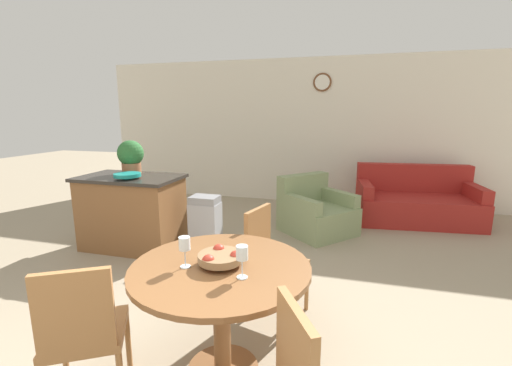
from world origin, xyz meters
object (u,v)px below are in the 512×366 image
Objects in this scene: trash_bin at (205,225)px; couch at (416,203)px; potted_plant at (131,156)px; dining_chair_far_side at (270,256)px; teal_bowl at (127,175)px; fruit_bowl at (221,257)px; dining_chair_near_left at (83,329)px; armchair at (316,213)px; wine_glass_left at (185,245)px; wine_glass_right at (242,254)px; kitchen_island at (132,212)px; dining_table at (221,291)px.

trash_bin is 3.43m from couch.
dining_chair_far_side is at bearing -28.56° from potted_plant.
dining_chair_far_side is 2.92× the size of teal_bowl.
couch is at bearing 65.31° from fruit_bowl.
dining_chair_near_left is at bearing -61.04° from potted_plant.
couch is (1.67, 3.13, -0.22)m from dining_chair_far_side.
armchair is at bearing 24.14° from potted_plant.
potted_plant is at bearing -103.65° from dining_chair_far_side.
fruit_bowl is 2.44m from teal_bowl.
dining_chair_far_side reaches higher than armchair.
wine_glass_left is 2.10m from trash_bin.
wine_glass_left reaches higher than dining_chair_far_side.
dining_chair_near_left is at bearing -157.60° from wine_glass_right.
kitchen_island is (-1.69, 1.85, -0.45)m from wine_glass_left.
dining_table is 1.55× the size of trash_bin.
couch is (2.00, 3.99, -0.62)m from wine_glass_left.
dining_chair_near_left is (-0.65, -0.46, -0.08)m from dining_table.
dining_chair_far_side is at bearing 27.79° from dining_chair_near_left.
wine_glass_right reaches higher than couch.
dining_table is at bearing 5.29° from dining_chair_far_side.
dining_table is at bearing 21.60° from wine_glass_left.
wine_glass_left and wine_glass_right have the same top height.
potted_plant is (-1.98, 1.94, 0.56)m from dining_table.
dining_chair_far_side is 0.86m from fruit_bowl.
teal_bowl is (0.08, -0.15, 0.51)m from kitchen_island.
dining_chair_near_left is 0.71m from wine_glass_left.
fruit_bowl is at bearing 5.33° from dining_chair_far_side.
fruit_bowl is at bearing -120.35° from couch.
couch is at bearing 37.69° from trash_bin.
potted_plant is at bearing 173.72° from trash_bin.
couch is at bearing 32.43° from teal_bowl.
fruit_bowl is 3.02m from armchair.
wine_glass_left is at bearing -69.43° from trash_bin.
couch is (1.80, 3.91, -0.30)m from dining_table.
wine_glass_left is 0.16× the size of armchair.
couch is at bearing 166.86° from dining_chair_far_side.
dining_table is at bearing -43.01° from kitchen_island.
wine_glass_right is 2.99m from potted_plant.
fruit_bowl reaches higher than armchair.
teal_bowl is 2.61m from armchair.
wine_glass_left is at bearing -122.27° from couch.
fruit_bowl is at bearing -44.36° from potted_plant.
dining_chair_far_side is at bearing 80.42° from fruit_bowl.
dining_table is 0.61× the size of couch.
wine_glass_left is 3.15m from armchair.
dining_chair_far_side is 4.74× the size of wine_glass_left.
dining_table is 3.57× the size of teal_bowl.
dining_chair_far_side is 2.13× the size of potted_plant.
potted_plant reaches higher than kitchen_island.
dining_chair_far_side is 2.17m from teal_bowl.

